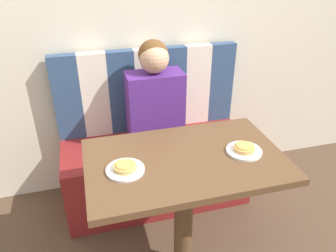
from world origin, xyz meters
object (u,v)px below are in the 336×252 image
at_px(plate_left, 125,170).
at_px(pizza_right, 244,148).
at_px(person, 155,96).
at_px(pizza_left, 125,166).
at_px(plate_right, 244,151).

distance_m(plate_left, pizza_right, 0.59).
relative_size(person, pizza_left, 6.59).
bearing_deg(person, plate_right, -66.17).
bearing_deg(person, plate_left, -113.83).
distance_m(plate_right, pizza_left, 0.59).
bearing_deg(pizza_left, plate_right, -0.00).
xyz_separation_m(person, pizza_right, (0.29, -0.66, -0.03)).
xyz_separation_m(plate_right, pizza_right, (0.00, 0.00, 0.02)).
distance_m(pizza_left, pizza_right, 0.59).
bearing_deg(plate_right, plate_left, 180.00).
height_order(person, plate_left, person).
distance_m(person, pizza_left, 0.72).
xyz_separation_m(person, plate_right, (0.29, -0.66, -0.05)).
relative_size(plate_left, plate_right, 1.00).
xyz_separation_m(pizza_left, pizza_right, (0.59, 0.00, 0.00)).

